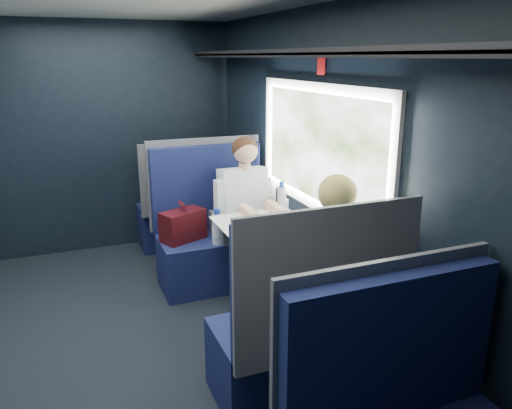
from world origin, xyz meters
name	(u,v)px	position (x,y,z in m)	size (l,w,h in m)	color
ground	(136,350)	(0.00, 0.00, -0.01)	(2.80, 4.20, 0.01)	black
room_shell	(123,137)	(0.02, 0.00, 1.48)	(3.00, 4.40, 2.40)	black
table	(273,240)	(1.03, 0.00, 0.66)	(0.62, 1.00, 0.74)	#54565E
seat_bay_near	(213,236)	(0.83, 0.87, 0.42)	(1.04, 0.62, 1.26)	#0D123B
seat_bay_far	(304,335)	(0.85, -0.87, 0.41)	(1.04, 0.62, 1.26)	#0D123B
seat_row_front	(188,209)	(0.85, 1.80, 0.41)	(1.04, 0.51, 1.16)	#0D123B
man	(247,206)	(1.10, 0.70, 0.72)	(0.53, 0.56, 1.32)	black
woman	(330,267)	(1.10, -0.71, 0.73)	(0.53, 0.56, 1.32)	black
papers	(258,228)	(0.95, 0.08, 0.74)	(0.53, 0.77, 0.01)	white
laptop	(311,213)	(1.38, 0.07, 0.81)	(0.27, 0.34, 0.24)	silver
bottle_small	(282,198)	(1.29, 0.42, 0.85)	(0.07, 0.07, 0.24)	silver
cup	(285,204)	(1.33, 0.44, 0.78)	(0.06, 0.06, 0.08)	white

